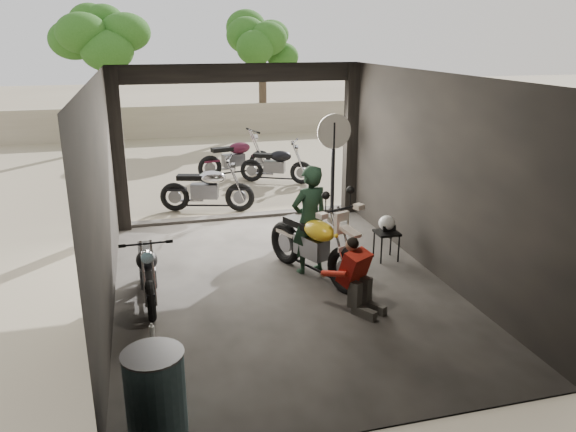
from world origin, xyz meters
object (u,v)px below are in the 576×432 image
stool (387,236)px  mechanic (361,278)px  rider (310,220)px  helmet (387,223)px  outside_bike_a (207,185)px  outside_bike_b (235,154)px  oil_drum (156,395)px  outside_bike_c (276,162)px  main_bike (314,239)px  sign_post (334,149)px  left_bike (147,266)px

stool → mechanic: bearing=-124.7°
rider → helmet: (1.44, 0.19, -0.24)m
outside_bike_a → outside_bike_b: outside_bike_b is taller
stool → oil_drum: bearing=-138.5°
outside_bike_b → outside_bike_c: size_ratio=1.10×
outside_bike_c → mechanic: 7.37m
main_bike → outside_bike_a: (-1.20, 3.99, -0.05)m
outside_bike_c → rider: rider is taller
outside_bike_b → outside_bike_c: bearing=-147.5°
main_bike → rider: (-0.01, 0.21, 0.24)m
outside_bike_a → stool: bearing=-128.4°
main_bike → sign_post: 3.40m
oil_drum → sign_post: 7.41m
helmet → sign_post: (-0.07, 2.60, 0.80)m
stool → rider: bearing=-174.4°
helmet → left_bike: bearing=-155.5°
rider → outside_bike_a: bearing=-88.2°
outside_bike_c → stool: 5.72m
main_bike → helmet: 1.49m
helmet → oil_drum: bearing=-121.7°
main_bike → left_bike: size_ratio=1.24×
mechanic → outside_bike_a: bearing=75.0°
rider → mechanic: size_ratio=1.74×
mechanic → outside_bike_c: bearing=54.8°
outside_bike_a → helmet: size_ratio=6.12×
rider → oil_drum: bearing=37.2°
helmet → sign_post: sign_post is taller
outside_bike_b → rider: bearing=167.7°
sign_post → outside_bike_a: bearing=156.8°
outside_bike_b → oil_drum: outside_bike_b is taller
oil_drum → stool: bearing=41.5°
stool → outside_bike_c: bearing=95.6°
rider → oil_drum: 4.29m
main_bike → helmet: main_bike is taller
stool → oil_drum: 5.34m
mechanic → sign_post: sign_post is taller
outside_bike_a → outside_bike_c: bearing=-29.5°
left_bike → outside_bike_c: 7.10m
outside_bike_a → stool: size_ratio=3.42×
stool → sign_post: sign_post is taller
main_bike → left_bike: main_bike is taller
helmet → oil_drum: size_ratio=0.33×
outside_bike_c → oil_drum: outside_bike_c is taller
left_bike → stool: bearing=5.9°
left_bike → rider: 2.62m
rider → outside_bike_b: bearing=-105.3°
outside_bike_b → outside_bike_a: bearing=146.2°
mechanic → helmet: bearing=25.2°
outside_bike_c → stool: (0.56, -5.69, -0.12)m
sign_post → stool: bearing=-90.9°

